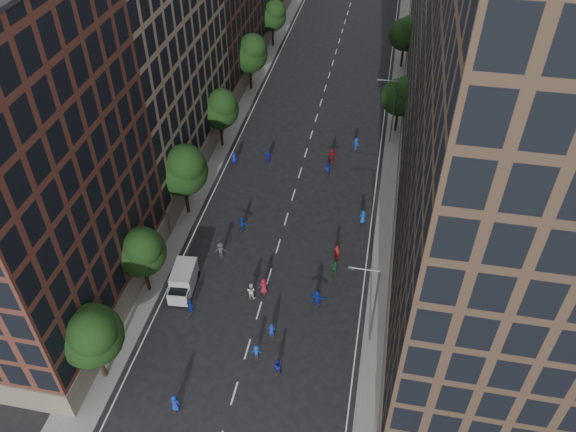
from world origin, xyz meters
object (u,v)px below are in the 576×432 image
(streetlamp_near, at_px, (372,303))
(skater_0, at_px, (175,403))
(streetlamp_far, at_px, (392,108))
(cargo_van, at_px, (183,281))
(skater_2, at_px, (278,366))
(skater_1, at_px, (272,331))

(streetlamp_near, bearing_deg, skater_0, -146.18)
(streetlamp_far, distance_m, cargo_van, 35.57)
(streetlamp_near, xyz_separation_m, skater_0, (-14.62, -9.79, -4.26))
(cargo_van, distance_m, skater_0, 12.97)
(streetlamp_near, relative_size, skater_2, 5.82)
(streetlamp_near, bearing_deg, skater_1, -171.37)
(cargo_van, xyz_separation_m, skater_1, (9.66, -3.96, -0.42))
(streetlamp_near, distance_m, skater_2, 9.73)
(streetlamp_near, relative_size, skater_0, 4.98)
(streetlamp_near, distance_m, streetlamp_far, 33.00)
(cargo_van, bearing_deg, streetlamp_near, -13.08)
(skater_0, relative_size, skater_2, 1.17)
(streetlamp_far, height_order, skater_0, streetlamp_far)
(streetlamp_near, bearing_deg, skater_2, -146.53)
(streetlamp_near, relative_size, streetlamp_far, 1.00)
(skater_1, bearing_deg, skater_2, 95.46)
(streetlamp_near, height_order, skater_0, streetlamp_near)
(streetlamp_far, relative_size, skater_1, 5.14)
(cargo_van, bearing_deg, streetlamp_far, 54.35)
(cargo_van, relative_size, skater_2, 3.07)
(skater_0, bearing_deg, skater_1, -115.31)
(cargo_van, bearing_deg, skater_1, -27.03)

